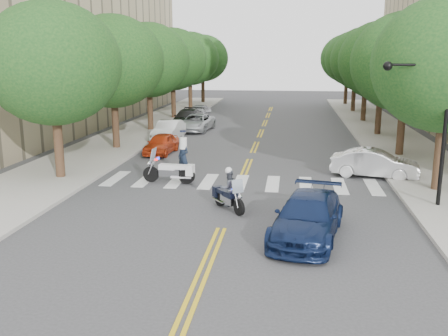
% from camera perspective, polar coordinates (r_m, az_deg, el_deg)
% --- Properties ---
extents(ground, '(140.00, 140.00, 0.00)m').
position_cam_1_polar(ground, '(17.66, -0.30, -6.93)').
color(ground, '#38383A').
rests_on(ground, ground).
extents(sidewalk_left, '(5.00, 60.00, 0.15)m').
position_cam_1_polar(sidewalk_left, '(40.67, -9.31, 4.31)').
color(sidewalk_left, '#9E9991').
rests_on(sidewalk_left, ground).
extents(sidewalk_right, '(5.00, 60.00, 0.15)m').
position_cam_1_polar(sidewalk_right, '(39.57, 18.10, 3.61)').
color(sidewalk_right, '#9E9991').
rests_on(sidewalk_right, ground).
extents(tree_l_0, '(6.40, 6.40, 8.45)m').
position_cam_1_polar(tree_l_0, '(25.07, -19.01, 11.19)').
color(tree_l_0, '#382316').
rests_on(tree_l_0, ground).
extents(tree_l_1, '(6.40, 6.40, 8.45)m').
position_cam_1_polar(tree_l_1, '(32.43, -12.62, 11.78)').
color(tree_l_1, '#382316').
rests_on(tree_l_1, ground).
extents(tree_l_2, '(6.40, 6.40, 8.45)m').
position_cam_1_polar(tree_l_2, '(40.04, -8.62, 12.08)').
color(tree_l_2, '#382316').
rests_on(tree_l_2, ground).
extents(tree_l_3, '(6.40, 6.40, 8.45)m').
position_cam_1_polar(tree_l_3, '(47.78, -5.89, 12.25)').
color(tree_l_3, '#382316').
rests_on(tree_l_3, ground).
extents(tree_l_4, '(6.40, 6.40, 8.45)m').
position_cam_1_polar(tree_l_4, '(55.59, -3.93, 12.35)').
color(tree_l_4, '#382316').
rests_on(tree_l_4, ground).
extents(tree_l_5, '(6.40, 6.40, 8.45)m').
position_cam_1_polar(tree_l_5, '(63.45, -2.45, 12.42)').
color(tree_l_5, '#382316').
rests_on(tree_l_5, ground).
extents(tree_r_0, '(6.40, 6.40, 8.45)m').
position_cam_1_polar(tree_r_0, '(23.38, 24.24, 10.70)').
color(tree_r_0, '#382316').
rests_on(tree_r_0, ground).
extents(tree_r_1, '(6.40, 6.40, 8.45)m').
position_cam_1_polar(tree_r_1, '(31.15, 20.11, 11.29)').
color(tree_r_1, '#382316').
rests_on(tree_r_1, ground).
extents(tree_r_2, '(6.40, 6.40, 8.45)m').
position_cam_1_polar(tree_r_2, '(39.01, 17.63, 11.62)').
color(tree_r_2, '#382316').
rests_on(tree_r_2, ground).
extents(tree_r_3, '(6.40, 6.40, 8.45)m').
position_cam_1_polar(tree_r_3, '(46.92, 15.99, 11.82)').
color(tree_r_3, '#382316').
rests_on(tree_r_3, ground).
extents(tree_r_4, '(6.40, 6.40, 8.45)m').
position_cam_1_polar(tree_r_4, '(54.85, 14.81, 11.96)').
color(tree_r_4, '#382316').
rests_on(tree_r_4, ground).
extents(tree_r_5, '(6.40, 6.40, 8.45)m').
position_cam_1_polar(tree_r_5, '(62.80, 13.93, 12.07)').
color(tree_r_5, '#382316').
rests_on(tree_r_5, ground).
extents(traffic_signal_pole, '(2.82, 0.42, 6.00)m').
position_cam_1_polar(traffic_signal_pole, '(20.80, 22.81, 5.62)').
color(traffic_signal_pole, black).
rests_on(traffic_signal_pole, ground).
extents(motorcycle_police, '(1.48, 1.83, 1.73)m').
position_cam_1_polar(motorcycle_police, '(19.52, 0.46, -2.62)').
color(motorcycle_police, black).
rests_on(motorcycle_police, ground).
extents(motorcycle_parked, '(2.55, 0.69, 1.65)m').
position_cam_1_polar(motorcycle_parked, '(23.75, -5.82, -0.38)').
color(motorcycle_parked, black).
rests_on(motorcycle_parked, ground).
extents(officer_standing, '(0.79, 0.74, 1.81)m').
position_cam_1_polar(officer_standing, '(25.49, -4.67, 1.32)').
color(officer_standing, '#162031').
rests_on(officer_standing, ground).
extents(convertible, '(4.46, 2.38, 1.40)m').
position_cam_1_polar(convertible, '(25.85, 16.84, 0.50)').
color(convertible, silver).
rests_on(convertible, ground).
extents(sedan_blue, '(2.91, 5.24, 1.44)m').
position_cam_1_polar(sedan_blue, '(16.82, 9.54, -5.55)').
color(sedan_blue, '#0F1C40').
rests_on(sedan_blue, ground).
extents(parked_car_a, '(1.71, 3.75, 1.25)m').
position_cam_1_polar(parked_car_a, '(30.96, -7.18, 2.78)').
color(parked_car_a, '#BF3714').
rests_on(parked_car_a, ground).
extents(parked_car_b, '(1.66, 4.33, 1.41)m').
position_cam_1_polar(parked_car_b, '(35.78, -6.34, 4.27)').
color(parked_car_b, silver).
rests_on(parked_car_b, ground).
extents(parked_car_c, '(2.65, 4.96, 1.33)m').
position_cam_1_polar(parked_car_c, '(40.12, -3.18, 5.19)').
color(parked_car_c, '#ACAFB3').
rests_on(parked_car_c, ground).
extents(parked_car_d, '(2.30, 5.23, 1.49)m').
position_cam_1_polar(parked_car_d, '(42.19, -4.17, 5.67)').
color(parked_car_d, black).
rests_on(parked_car_d, ground).
extents(parked_car_e, '(2.03, 4.36, 1.44)m').
position_cam_1_polar(parked_car_e, '(47.06, -2.92, 6.39)').
color(parked_car_e, '#9F9FA4').
rests_on(parked_car_e, ground).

